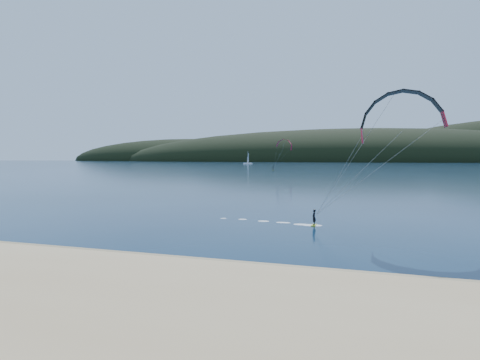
# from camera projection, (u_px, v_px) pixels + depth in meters

# --- Properties ---
(ground) EXTENTS (1800.00, 1800.00, 0.00)m
(ground) POSITION_uv_depth(u_px,v_px,m) (101.00, 277.00, 23.74)
(ground) COLOR #071C33
(ground) RESTS_ON ground
(wet_sand) EXTENTS (220.00, 2.50, 0.10)m
(wet_sand) POSITION_uv_depth(u_px,v_px,m) (144.00, 258.00, 27.99)
(wet_sand) COLOR #958257
(wet_sand) RESTS_ON ground
(headland) EXTENTS (1200.00, 310.00, 140.00)m
(headland) POSITION_uv_depth(u_px,v_px,m) (377.00, 162.00, 727.95)
(headland) COLOR black
(headland) RESTS_ON ground
(kitesurfer_near) EXTENTS (22.10, 6.78, 11.98)m
(kitesurfer_near) POSITION_uv_depth(u_px,v_px,m) (395.00, 136.00, 35.55)
(kitesurfer_near) COLOR #D4E51A
(kitesurfer_near) RESTS_ON ground
(kitesurfer_far) EXTENTS (11.79, 7.12, 14.98)m
(kitesurfer_far) POSITION_uv_depth(u_px,v_px,m) (284.00, 147.00, 219.54)
(kitesurfer_far) COLOR #D4E51A
(kitesurfer_far) RESTS_ON ground
(sailboat) EXTENTS (9.46, 6.03, 13.36)m
(sailboat) POSITION_uv_depth(u_px,v_px,m) (248.00, 163.00, 447.85)
(sailboat) COLOR white
(sailboat) RESTS_ON ground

